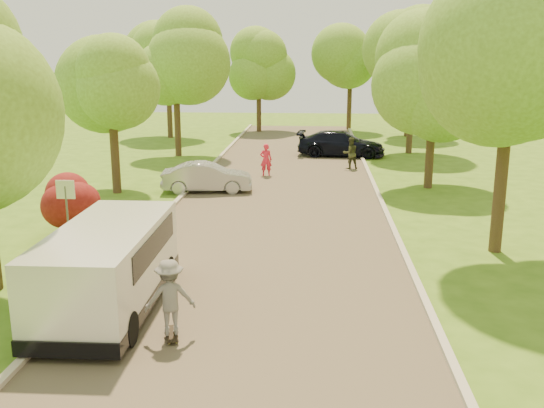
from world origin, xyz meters
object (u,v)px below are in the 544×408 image
(person_olive, at_px, (350,153))
(person_striped, at_px, (266,160))
(longboard, at_px, (171,334))
(minivan, at_px, (109,266))
(silver_sedan, at_px, (207,177))
(skateboarder, at_px, (170,297))
(street_sign, at_px, (66,201))
(dark_sedan, at_px, (341,144))

(person_olive, bearing_deg, person_striped, 10.60)
(person_striped, bearing_deg, longboard, 86.95)
(minivan, relative_size, silver_sedan, 1.38)
(skateboarder, bearing_deg, street_sign, -68.89)
(silver_sedan, xyz_separation_m, skateboarder, (1.72, -13.82, 0.27))
(minivan, xyz_separation_m, silver_sedan, (0.01, 12.46, -0.40))
(skateboarder, bearing_deg, minivan, -56.13)
(dark_sedan, bearing_deg, person_striped, 154.28)
(person_olive, bearing_deg, longboard, 59.59)
(skateboarder, height_order, person_striped, skateboarder)
(longboard, bearing_deg, skateboarder, -17.78)
(skateboarder, height_order, person_olive, skateboarder)
(skateboarder, distance_m, person_olive, 20.31)
(person_olive, bearing_deg, dark_sedan, -102.53)
(minivan, height_order, skateboarder, minivan)
(longboard, relative_size, skateboarder, 0.53)
(dark_sedan, xyz_separation_m, person_striped, (-3.85, -6.26, 0.05))
(dark_sedan, xyz_separation_m, person_olive, (0.33, -4.07, 0.08))
(dark_sedan, bearing_deg, street_sign, 160.73)
(street_sign, height_order, silver_sedan, street_sign)
(minivan, height_order, dark_sedan, minivan)
(minivan, xyz_separation_m, dark_sedan, (6.08, 22.47, -0.30))
(minivan, bearing_deg, longboard, -39.33)
(silver_sedan, xyz_separation_m, dark_sedan, (6.07, 10.01, 0.10))
(street_sign, bearing_deg, dark_sedan, 64.84)
(silver_sedan, xyz_separation_m, longboard, (1.72, -13.82, -0.54))
(person_striped, distance_m, person_olive, 4.72)
(silver_sedan, bearing_deg, longboard, -179.19)
(street_sign, height_order, person_olive, street_sign)
(minivan, xyz_separation_m, skateboarder, (1.73, -1.36, -0.13))
(silver_sedan, distance_m, skateboarder, 13.93)
(street_sign, bearing_deg, skateboarder, -51.11)
(dark_sedan, xyz_separation_m, skateboarder, (-4.35, -23.84, 0.17))
(silver_sedan, bearing_deg, dark_sedan, -37.50)
(silver_sedan, bearing_deg, person_olive, -53.36)
(skateboarder, bearing_deg, longboard, 162.22)
(street_sign, distance_m, person_striped, 13.15)
(minivan, bearing_deg, street_sign, 122.06)
(minivan, xyz_separation_m, person_olive, (6.40, 18.40, -0.22))
(longboard, bearing_deg, person_olive, -121.10)
(dark_sedan, relative_size, person_striped, 3.21)
(street_sign, bearing_deg, longboard, -51.11)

